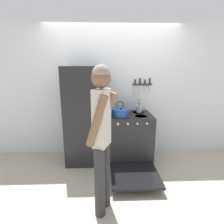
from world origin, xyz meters
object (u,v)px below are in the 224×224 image
(tea_kettle, at_px, (120,109))
(dutch_oven_pot, at_px, (121,113))
(person, at_px, (102,134))
(utensil_jar, at_px, (139,109))
(refrigerator, at_px, (85,116))
(stove_range, at_px, (129,138))

(tea_kettle, bearing_deg, dutch_oven_pot, -92.92)
(tea_kettle, xyz_separation_m, person, (-0.32, -1.37, 0.03))
(tea_kettle, bearing_deg, utensil_jar, 1.07)
(utensil_jar, distance_m, person, 1.53)
(utensil_jar, relative_size, person, 0.16)
(dutch_oven_pot, relative_size, tea_kettle, 1.50)
(refrigerator, bearing_deg, dutch_oven_pot, -14.09)
(utensil_jar, bearing_deg, stove_range, -137.29)
(stove_range, bearing_deg, refrigerator, 175.75)
(refrigerator, bearing_deg, person, -75.01)
(dutch_oven_pot, xyz_separation_m, utensil_jar, (0.37, 0.28, 0.01))
(dutch_oven_pot, bearing_deg, tea_kettle, 87.08)
(stove_range, distance_m, person, 1.39)
(person, bearing_deg, refrigerator, 36.29)
(stove_range, height_order, utensil_jar, utensil_jar)
(stove_range, height_order, tea_kettle, tea_kettle)
(refrigerator, relative_size, stove_range, 1.24)
(dutch_oven_pot, height_order, tea_kettle, tea_kettle)
(stove_range, bearing_deg, dutch_oven_pot, -150.74)
(utensil_jar, bearing_deg, tea_kettle, -178.93)
(dutch_oven_pot, height_order, person, person)
(dutch_oven_pot, bearing_deg, utensil_jar, 36.90)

